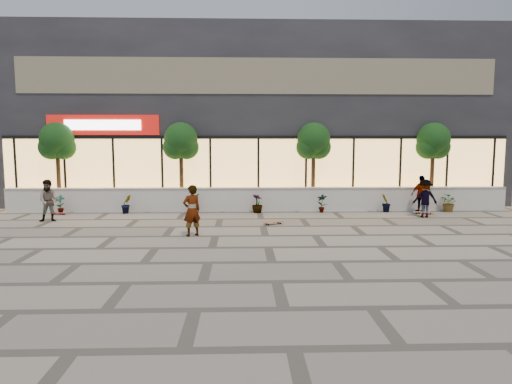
{
  "coord_description": "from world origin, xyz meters",
  "views": [
    {
      "loc": [
        -0.76,
        -12.99,
        3.08
      ],
      "look_at": [
        -0.27,
        2.91,
        1.3
      ],
      "focal_mm": 32.0,
      "sensor_mm": 36.0,
      "label": 1
    }
  ],
  "objects_px": {
    "tree_midwest": "(181,143)",
    "skater_center": "(192,210)",
    "tree_east": "(433,143)",
    "skateboard_right_near": "(425,212)",
    "skater_left": "(49,201)",
    "skateboard_center": "(273,222)",
    "skater_right_near": "(422,194)",
    "skateboard_left": "(59,213)",
    "skater_right_far": "(425,198)",
    "skateboard_right_far": "(422,212)",
    "tree_mideast": "(314,143)",
    "tree_west": "(57,143)"
  },
  "relations": [
    {
      "from": "tree_east",
      "to": "skateboard_right_near",
      "type": "bearing_deg",
      "value": -118.68
    },
    {
      "from": "skateboard_left",
      "to": "skateboard_right_near",
      "type": "bearing_deg",
      "value": 11.55
    },
    {
      "from": "tree_midwest",
      "to": "skater_right_far",
      "type": "relative_size",
      "value": 2.54
    },
    {
      "from": "tree_mideast",
      "to": "skateboard_right_far",
      "type": "distance_m",
      "value": 5.55
    },
    {
      "from": "skater_left",
      "to": "skateboard_center",
      "type": "distance_m",
      "value": 8.62
    },
    {
      "from": "tree_west",
      "to": "skater_center",
      "type": "bearing_deg",
      "value": -42.22
    },
    {
      "from": "skater_center",
      "to": "skateboard_left",
      "type": "height_order",
      "value": "skater_center"
    },
    {
      "from": "tree_east",
      "to": "skateboard_center",
      "type": "relative_size",
      "value": 4.59
    },
    {
      "from": "skater_right_far",
      "to": "tree_midwest",
      "type": "bearing_deg",
      "value": -7.87
    },
    {
      "from": "tree_midwest",
      "to": "skateboard_left",
      "type": "relative_size",
      "value": 5.24
    },
    {
      "from": "tree_west",
      "to": "tree_east",
      "type": "height_order",
      "value": "same"
    },
    {
      "from": "skater_right_near",
      "to": "skateboard_left",
      "type": "relative_size",
      "value": 2.15
    },
    {
      "from": "tree_midwest",
      "to": "tree_east",
      "type": "relative_size",
      "value": 1.0
    },
    {
      "from": "skater_left",
      "to": "skateboard_left",
      "type": "xyz_separation_m",
      "value": [
        -0.34,
        1.67,
        -0.74
      ]
    },
    {
      "from": "skateboard_right_near",
      "to": "tree_midwest",
      "type": "bearing_deg",
      "value": -166.87
    },
    {
      "from": "skateboard_left",
      "to": "tree_mideast",
      "type": "bearing_deg",
      "value": 20.55
    },
    {
      "from": "tree_midwest",
      "to": "skater_right_near",
      "type": "bearing_deg",
      "value": -7.59
    },
    {
      "from": "tree_mideast",
      "to": "skater_left",
      "type": "xyz_separation_m",
      "value": [
        -10.64,
        -3.17,
        -2.18
      ]
    },
    {
      "from": "skater_center",
      "to": "skater_left",
      "type": "bearing_deg",
      "value": -56.93
    },
    {
      "from": "tree_east",
      "to": "skateboard_right_near",
      "type": "height_order",
      "value": "tree_east"
    },
    {
      "from": "tree_east",
      "to": "skateboard_right_far",
      "type": "relative_size",
      "value": 5.53
    },
    {
      "from": "skateboard_right_near",
      "to": "skateboard_right_far",
      "type": "height_order",
      "value": "skateboard_right_near"
    },
    {
      "from": "tree_mideast",
      "to": "skater_right_far",
      "type": "height_order",
      "value": "tree_mideast"
    },
    {
      "from": "skater_center",
      "to": "skateboard_right_far",
      "type": "height_order",
      "value": "skater_center"
    },
    {
      "from": "skateboard_center",
      "to": "tree_midwest",
      "type": "bearing_deg",
      "value": 105.99
    },
    {
      "from": "skater_center",
      "to": "skateboard_right_far",
      "type": "xyz_separation_m",
      "value": [
        9.29,
        4.28,
        -0.77
      ]
    },
    {
      "from": "tree_mideast",
      "to": "skateboard_right_near",
      "type": "height_order",
      "value": "tree_mideast"
    },
    {
      "from": "skater_right_near",
      "to": "skateboard_right_near",
      "type": "distance_m",
      "value": 0.85
    },
    {
      "from": "skater_right_near",
      "to": "skater_right_far",
      "type": "distance_m",
      "value": 1.25
    },
    {
      "from": "skater_center",
      "to": "tree_west",
      "type": "bearing_deg",
      "value": -72.98
    },
    {
      "from": "tree_midwest",
      "to": "skateboard_right_far",
      "type": "height_order",
      "value": "tree_midwest"
    },
    {
      "from": "tree_west",
      "to": "skateboard_left",
      "type": "distance_m",
      "value": 3.32
    },
    {
      "from": "skateboard_right_far",
      "to": "skater_left",
      "type": "bearing_deg",
      "value": -170.97
    },
    {
      "from": "skateboard_right_near",
      "to": "skateboard_left",
      "type": "bearing_deg",
      "value": -158.21
    },
    {
      "from": "tree_midwest",
      "to": "skater_center",
      "type": "relative_size",
      "value": 2.34
    },
    {
      "from": "tree_mideast",
      "to": "skater_right_near",
      "type": "xyz_separation_m",
      "value": [
        4.5,
        -1.4,
        -2.18
      ]
    },
    {
      "from": "skater_left",
      "to": "skateboard_right_near",
      "type": "distance_m",
      "value": 15.22
    },
    {
      "from": "skater_right_near",
      "to": "skateboard_left",
      "type": "bearing_deg",
      "value": -6.6
    },
    {
      "from": "tree_mideast",
      "to": "skateboard_right_far",
      "type": "height_order",
      "value": "tree_mideast"
    },
    {
      "from": "tree_west",
      "to": "skater_center",
      "type": "distance_m",
      "value": 9.18
    },
    {
      "from": "tree_west",
      "to": "skateboard_center",
      "type": "height_order",
      "value": "tree_west"
    },
    {
      "from": "skater_center",
      "to": "skateboard_right_near",
      "type": "bearing_deg",
      "value": 173.17
    },
    {
      "from": "skater_right_far",
      "to": "skater_left",
      "type": "bearing_deg",
      "value": 8.69
    },
    {
      "from": "skater_left",
      "to": "skateboard_right_near",
      "type": "height_order",
      "value": "skater_left"
    },
    {
      "from": "skateboard_center",
      "to": "skateboard_right_far",
      "type": "xyz_separation_m",
      "value": [
        6.49,
        2.33,
        -0.02
      ]
    },
    {
      "from": "skateboard_right_far",
      "to": "skater_right_far",
      "type": "bearing_deg",
      "value": -101.67
    },
    {
      "from": "tree_mideast",
      "to": "skater_right_near",
      "type": "relative_size",
      "value": 2.43
    },
    {
      "from": "skater_right_near",
      "to": "skateboard_center",
      "type": "relative_size",
      "value": 1.89
    },
    {
      "from": "tree_west",
      "to": "skater_right_near",
      "type": "relative_size",
      "value": 2.43
    },
    {
      "from": "tree_midwest",
      "to": "skater_center",
      "type": "bearing_deg",
      "value": -79.54
    }
  ]
}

